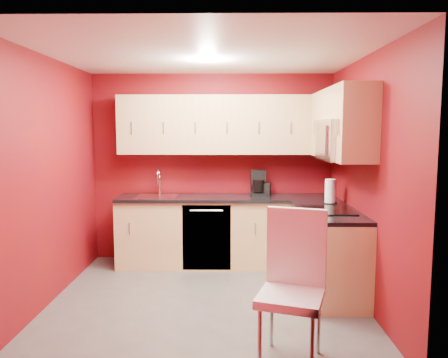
{
  "coord_description": "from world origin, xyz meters",
  "views": [
    {
      "loc": [
        0.24,
        -4.37,
        1.77
      ],
      "look_at": [
        0.17,
        0.55,
        1.21
      ],
      "focal_mm": 35.0,
      "sensor_mm": 36.0,
      "label": 1
    }
  ],
  "objects_px": {
    "microwave": "(341,140)",
    "paper_towel": "(330,191)",
    "dining_chair": "(291,289)",
    "sink": "(158,193)",
    "coffee_maker": "(259,183)",
    "napkin_holder": "(265,189)"
  },
  "relations": [
    {
      "from": "microwave",
      "to": "paper_towel",
      "type": "relative_size",
      "value": 2.69
    },
    {
      "from": "coffee_maker",
      "to": "paper_towel",
      "type": "bearing_deg",
      "value": -38.46
    },
    {
      "from": "coffee_maker",
      "to": "dining_chair",
      "type": "distance_m",
      "value": 2.53
    },
    {
      "from": "sink",
      "to": "dining_chair",
      "type": "bearing_deg",
      "value": -59.77
    },
    {
      "from": "coffee_maker",
      "to": "dining_chair",
      "type": "xyz_separation_m",
      "value": [
        0.09,
        -2.48,
        -0.49
      ]
    },
    {
      "from": "dining_chair",
      "to": "sink",
      "type": "bearing_deg",
      "value": 138.16
    },
    {
      "from": "microwave",
      "to": "napkin_holder",
      "type": "height_order",
      "value": "microwave"
    },
    {
      "from": "microwave",
      "to": "dining_chair",
      "type": "bearing_deg",
      "value": -116.37
    },
    {
      "from": "dining_chair",
      "to": "paper_towel",
      "type": "bearing_deg",
      "value": 87.3
    },
    {
      "from": "sink",
      "to": "paper_towel",
      "type": "distance_m",
      "value": 2.17
    },
    {
      "from": "sink",
      "to": "dining_chair",
      "type": "relative_size",
      "value": 0.45
    },
    {
      "from": "coffee_maker",
      "to": "napkin_holder",
      "type": "bearing_deg",
      "value": 8.14
    },
    {
      "from": "microwave",
      "to": "sink",
      "type": "relative_size",
      "value": 1.46
    },
    {
      "from": "napkin_holder",
      "to": "paper_towel",
      "type": "relative_size",
      "value": 0.55
    },
    {
      "from": "napkin_holder",
      "to": "dining_chair",
      "type": "distance_m",
      "value": 2.53
    },
    {
      "from": "paper_towel",
      "to": "sink",
      "type": "bearing_deg",
      "value": 165.87
    },
    {
      "from": "paper_towel",
      "to": "napkin_holder",
      "type": "bearing_deg",
      "value": 138.78
    },
    {
      "from": "napkin_holder",
      "to": "paper_towel",
      "type": "bearing_deg",
      "value": -41.22
    },
    {
      "from": "paper_towel",
      "to": "dining_chair",
      "type": "height_order",
      "value": "paper_towel"
    },
    {
      "from": "sink",
      "to": "napkin_holder",
      "type": "bearing_deg",
      "value": 3.82
    },
    {
      "from": "microwave",
      "to": "paper_towel",
      "type": "bearing_deg",
      "value": 88.61
    },
    {
      "from": "paper_towel",
      "to": "dining_chair",
      "type": "xyz_separation_m",
      "value": [
        -0.71,
        -1.87,
        -0.47
      ]
    }
  ]
}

